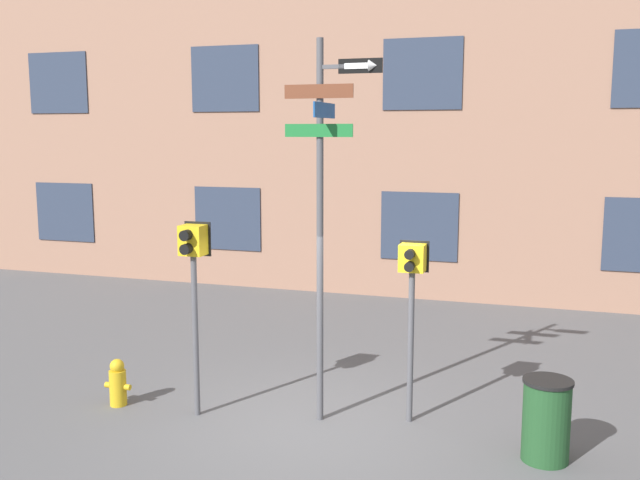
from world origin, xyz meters
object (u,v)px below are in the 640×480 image
trash_bin (546,420)px  fire_hydrant (118,383)px  street_sign_pole (324,199)px  pedestrian_signal_right (412,282)px  pedestrian_signal_left (193,265)px

trash_bin → fire_hydrant: bearing=-179.4°
street_sign_pole → trash_bin: street_sign_pole is taller
street_sign_pole → pedestrian_signal_right: street_sign_pole is taller
pedestrian_signal_left → pedestrian_signal_right: bearing=13.5°
street_sign_pole → pedestrian_signal_right: bearing=15.9°
pedestrian_signal_left → pedestrian_signal_right: pedestrian_signal_left is taller
street_sign_pole → pedestrian_signal_right: size_ratio=2.06×
street_sign_pole → pedestrian_signal_left: (-1.71, -0.36, -0.90)m
fire_hydrant → trash_bin: trash_bin is taller
fire_hydrant → trash_bin: (5.78, 0.06, 0.17)m
pedestrian_signal_left → fire_hydrant: (-1.23, -0.03, -1.76)m
trash_bin → pedestrian_signal_right: bearing=159.5°
street_sign_pole → fire_hydrant: bearing=-172.4°
pedestrian_signal_right → trash_bin: pedestrian_signal_right is taller
pedestrian_signal_right → street_sign_pole: bearing=-164.1°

